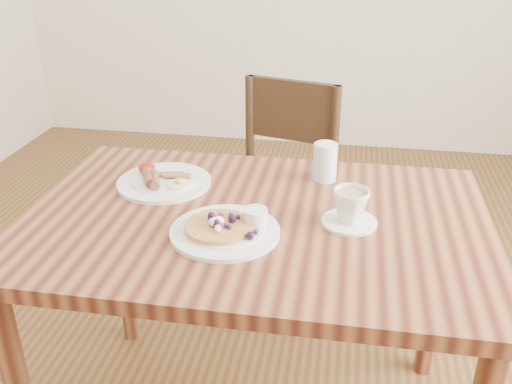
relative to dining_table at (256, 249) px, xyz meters
The scene contains 6 objects.
dining_table is the anchor object (origin of this frame).
chair_far 0.75m from the dining_table, 92.93° to the left, with size 0.51×0.51×0.88m.
pancake_plate 0.16m from the dining_table, 119.25° to the right, with size 0.27×0.27×0.06m.
breakfast_plate 0.35m from the dining_table, 154.01° to the left, with size 0.27×0.27×0.04m.
teacup_saucer 0.28m from the dining_table, ahead, with size 0.14×0.14×0.09m.
water_glass 0.34m from the dining_table, 58.56° to the left, with size 0.07×0.07×0.11m, color silver.
Camera 1 is at (0.22, -1.28, 1.45)m, focal length 40.00 mm.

